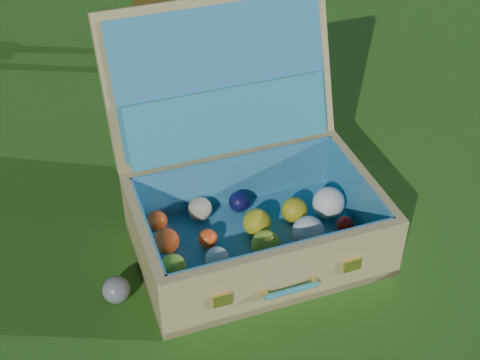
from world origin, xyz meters
TOP-DOWN VIEW (x-y plane):
  - ground at (0.00, 0.00)m, footprint 60.00×60.00m
  - stray_ball at (-0.49, -0.04)m, footprint 0.07×0.07m
  - suitcase at (-0.06, 0.00)m, footprint 0.79×0.77m

SIDE VIEW (x-z plane):
  - ground at x=0.00m, z-range 0.00..0.00m
  - stray_ball at x=-0.49m, z-range 0.00..0.07m
  - suitcase at x=-0.06m, z-range -0.13..0.48m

